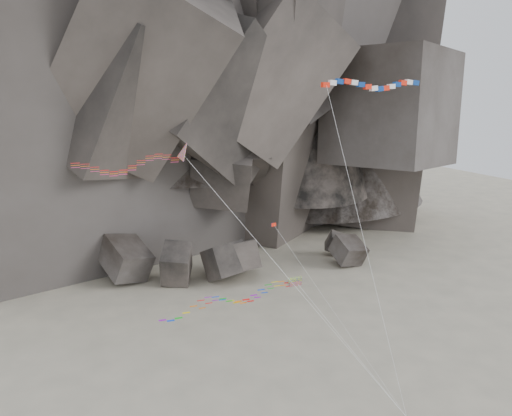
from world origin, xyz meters
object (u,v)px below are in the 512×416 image
object	(u,v)px
delta_kite	(124,164)
pennant_kite	(295,256)
banner_kite	(372,86)
parafoil_kite	(226,299)

from	to	relation	value
delta_kite	pennant_kite	size ratio (longest dim) A/B	1.52
delta_kite	banner_kite	xyz separation A→B (m)	(25.65, 1.20, 6.88)
banner_kite	parafoil_kite	world-z (taller)	banner_kite
delta_kite	banner_kite	size ratio (longest dim) A/B	0.91
banner_kite	parafoil_kite	bearing A→B (deg)	-173.04
banner_kite	pennant_kite	distance (m)	19.52
pennant_kite	parafoil_kite	bearing A→B (deg)	-178.73
banner_kite	parafoil_kite	xyz separation A→B (m)	(-16.97, -2.69, -20.24)
pennant_kite	banner_kite	bearing A→B (deg)	-12.81
delta_kite	parafoil_kite	bearing A→B (deg)	-16.17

